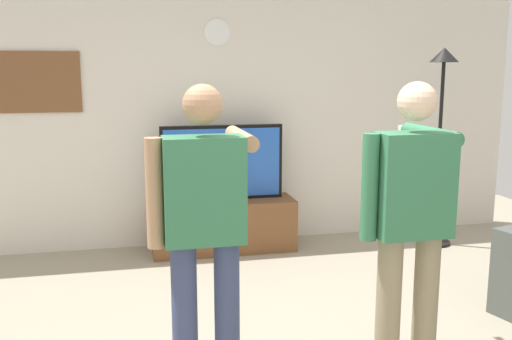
{
  "coord_description": "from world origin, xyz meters",
  "views": [
    {
      "loc": [
        -0.87,
        -2.7,
        1.77
      ],
      "look_at": [
        -0.01,
        1.2,
        1.05
      ],
      "focal_mm": 39.59,
      "sensor_mm": 36.0,
      "label": 1
    }
  ],
  "objects": [
    {
      "name": "person_standing_nearer_lamp",
      "position": [
        -0.51,
        0.21,
        0.96
      ],
      "size": [
        0.6,
        0.78,
        1.69
      ],
      "color": "#384266",
      "rests_on": "ground_plane"
    },
    {
      "name": "wall_clock",
      "position": [
        -0.02,
        2.89,
        2.12
      ],
      "size": [
        0.25,
        0.03,
        0.25
      ],
      "primitive_type": "cylinder",
      "rotation": [
        1.57,
        0.0,
        0.0
      ],
      "color": "white"
    },
    {
      "name": "television",
      "position": [
        -0.02,
        2.65,
        0.87
      ],
      "size": [
        1.19,
        0.07,
        0.73
      ],
      "color": "black",
      "rests_on": "tv_stand"
    },
    {
      "name": "back_wall",
      "position": [
        0.0,
        2.95,
        1.35
      ],
      "size": [
        6.4,
        0.1,
        2.7
      ],
      "primitive_type": "cube",
      "color": "silver",
      "rests_on": "ground_plane"
    },
    {
      "name": "tv_stand",
      "position": [
        -0.02,
        2.6,
        0.25
      ],
      "size": [
        1.39,
        0.48,
        0.5
      ],
      "color": "brown",
      "rests_on": "ground_plane"
    },
    {
      "name": "floor_lamp",
      "position": [
        2.12,
        2.34,
        1.41
      ],
      "size": [
        0.32,
        0.32,
        1.97
      ],
      "color": "black",
      "rests_on": "ground_plane"
    },
    {
      "name": "person_standing_nearer_couch",
      "position": [
        0.61,
        0.06,
        0.97
      ],
      "size": [
        0.6,
        0.78,
        1.7
      ],
      "color": "gray",
      "rests_on": "ground_plane"
    },
    {
      "name": "framed_picture",
      "position": [
        -1.7,
        2.9,
        1.65
      ],
      "size": [
        0.77,
        0.04,
        0.56
      ],
      "primitive_type": "cube",
      "color": "brown"
    }
  ]
}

